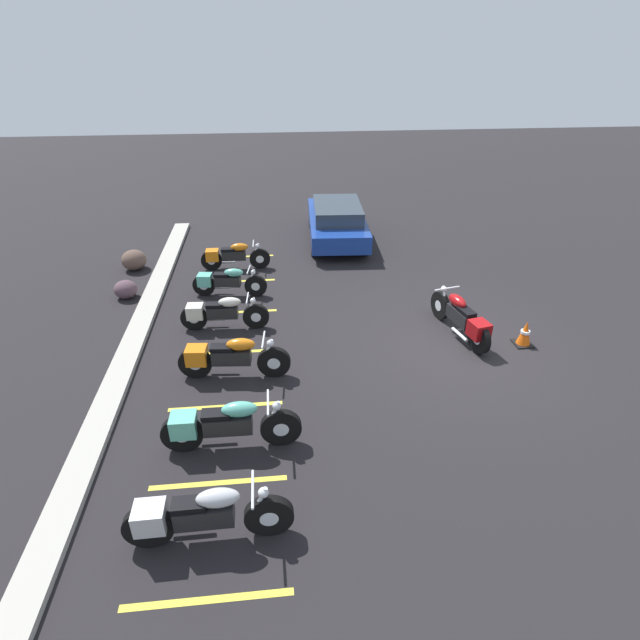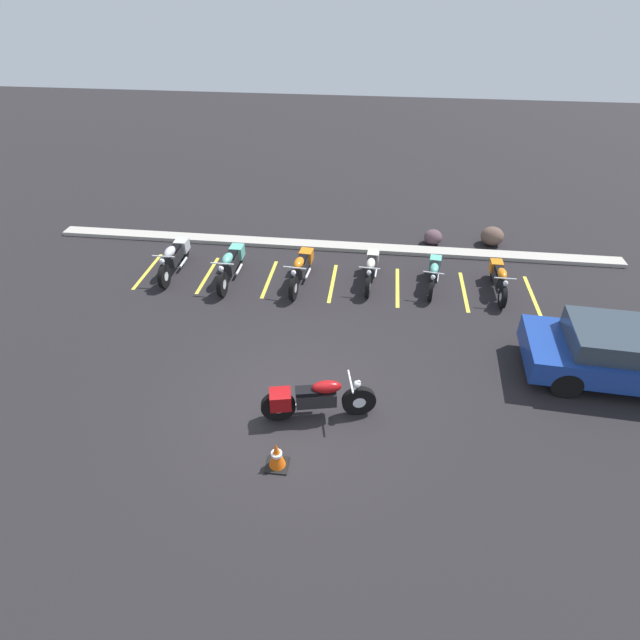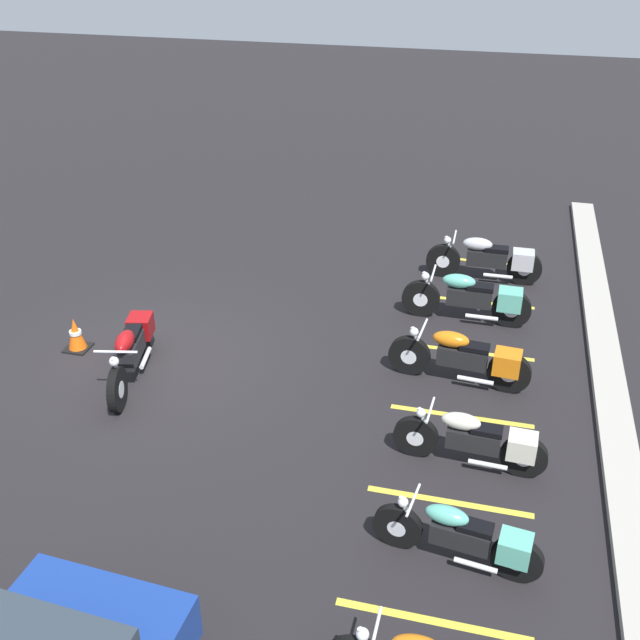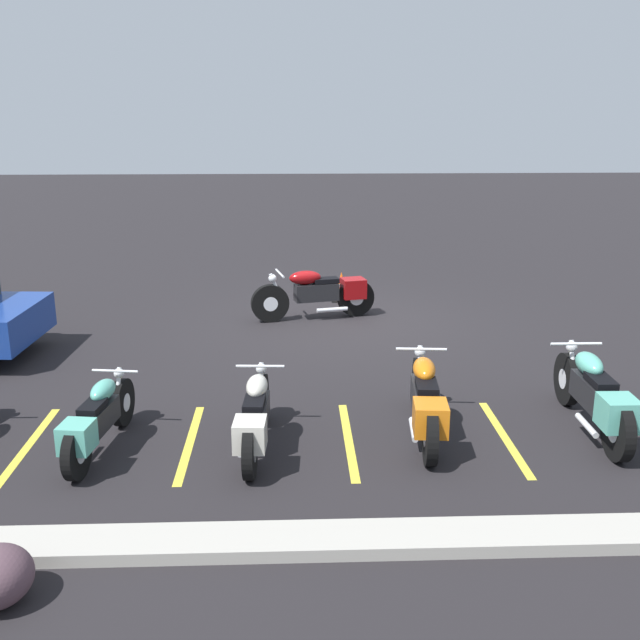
# 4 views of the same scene
# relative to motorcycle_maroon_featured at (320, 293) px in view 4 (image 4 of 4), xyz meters

# --- Properties ---
(ground) EXTENTS (60.00, 60.00, 0.00)m
(ground) POSITION_rel_motorcycle_maroon_featured_xyz_m (-0.45, 0.24, -0.48)
(ground) COLOR black
(motorcycle_maroon_featured) EXTENTS (2.27, 0.84, 0.90)m
(motorcycle_maroon_featured) POSITION_rel_motorcycle_maroon_featured_xyz_m (0.00, 0.00, 0.00)
(motorcycle_maroon_featured) COLOR black
(motorcycle_maroon_featured) RESTS_ON ground
(parked_bike_1) EXTENTS (0.64, 2.29, 0.90)m
(parked_bike_1) POSITION_rel_motorcycle_maroon_featured_xyz_m (-3.05, 5.11, -0.00)
(parked_bike_1) COLOR black
(parked_bike_1) RESTS_ON ground
(parked_bike_2) EXTENTS (0.63, 2.23, 0.88)m
(parked_bike_2) POSITION_rel_motorcycle_maroon_featured_xyz_m (-1.03, 5.15, -0.01)
(parked_bike_2) COLOR black
(parked_bike_2) RESTS_ON ground
(parked_bike_3) EXTENTS (0.58, 2.05, 0.81)m
(parked_bike_3) POSITION_rel_motorcycle_maroon_featured_xyz_m (0.93, 5.45, -0.05)
(parked_bike_3) COLOR black
(parked_bike_3) RESTS_ON ground
(parked_bike_4) EXTENTS (0.61, 1.96, 0.77)m
(parked_bike_4) POSITION_rel_motorcycle_maroon_featured_xyz_m (2.68, 5.43, -0.07)
(parked_bike_4) COLOR black
(parked_bike_4) RESTS_ON ground
(concrete_curb) EXTENTS (18.00, 0.50, 0.12)m
(concrete_curb) POSITION_rel_motorcycle_maroon_featured_xyz_m (-0.45, 7.36, -0.42)
(concrete_curb) COLOR #A8A399
(concrete_curb) RESTS_ON ground
(traffic_cone) EXTENTS (0.40, 0.40, 0.58)m
(traffic_cone) POSITION_rel_motorcycle_maroon_featured_xyz_m (-0.48, -1.29, -0.21)
(traffic_cone) COLOR black
(traffic_cone) RESTS_ON ground
(stall_line_2) EXTENTS (0.10, 2.10, 0.00)m
(stall_line_2) POSITION_rel_motorcycle_maroon_featured_xyz_m (-1.98, 5.19, -0.48)
(stall_line_2) COLOR gold
(stall_line_2) RESTS_ON ground
(stall_line_3) EXTENTS (0.10, 2.10, 0.00)m
(stall_line_3) POSITION_rel_motorcycle_maroon_featured_xyz_m (-0.14, 5.19, -0.48)
(stall_line_3) COLOR gold
(stall_line_3) RESTS_ON ground
(stall_line_4) EXTENTS (0.10, 2.10, 0.00)m
(stall_line_4) POSITION_rel_motorcycle_maroon_featured_xyz_m (1.71, 5.19, -0.48)
(stall_line_4) COLOR gold
(stall_line_4) RESTS_ON ground
(stall_line_5) EXTENTS (0.10, 2.10, 0.00)m
(stall_line_5) POSITION_rel_motorcycle_maroon_featured_xyz_m (3.56, 5.19, -0.48)
(stall_line_5) COLOR gold
(stall_line_5) RESTS_ON ground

